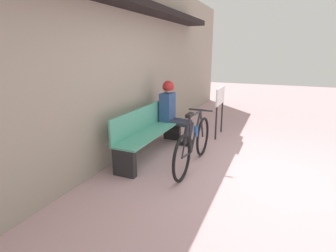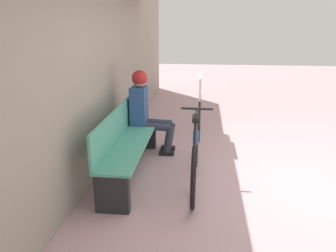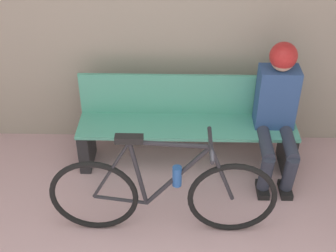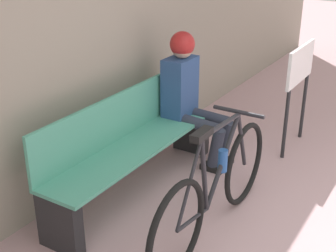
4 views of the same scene
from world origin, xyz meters
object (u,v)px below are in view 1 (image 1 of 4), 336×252
object	(u,v)px
signboard	(220,101)
park_bench_near	(149,132)
person_seated	(172,108)
bicycle	(194,144)

from	to	relation	value
signboard	park_bench_near	bearing A→B (deg)	149.87
park_bench_near	person_seated	size ratio (longest dim) A/B	1.57
park_bench_near	bicycle	xyz separation A→B (m)	(-0.19, -0.88, -0.03)
park_bench_near	signboard	bearing A→B (deg)	-30.13
bicycle	signboard	bearing A→B (deg)	-0.65
park_bench_near	person_seated	xyz separation A→B (m)	(0.77, -0.12, 0.30)
person_seated	signboard	distance (m)	1.12
bicycle	park_bench_near	bearing A→B (deg)	77.80
park_bench_near	signboard	world-z (taller)	signboard
park_bench_near	signboard	xyz separation A→B (m)	(1.56, -0.90, 0.37)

